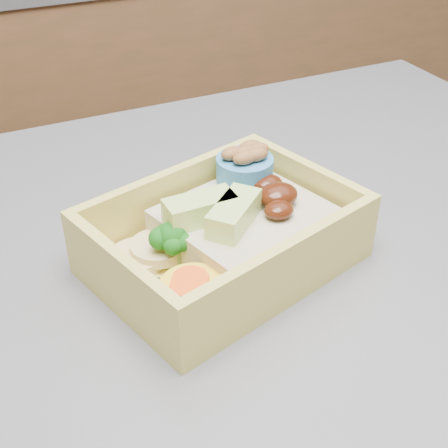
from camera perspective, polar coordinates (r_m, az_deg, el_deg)
name	(u,v)px	position (r m, az deg, el deg)	size (l,w,h in m)	color
bento_box	(228,233)	(0.49, 0.39, -0.87)	(0.23, 0.19, 0.07)	#D0BF56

